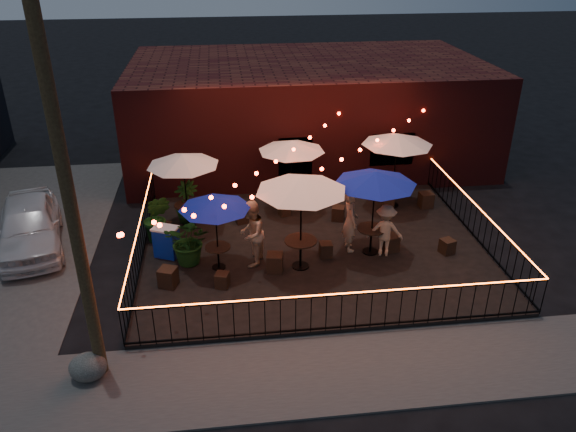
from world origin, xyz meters
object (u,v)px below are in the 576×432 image
utility_pole (71,207)px  cafe_table_5 (397,140)px  cafe_table_0 (215,204)px  cafe_table_1 (183,161)px  cooler (167,242)px  boulder (88,367)px  cafe_table_2 (301,186)px  cafe_table_4 (376,179)px  cafe_table_3 (292,147)px

utility_pole → cafe_table_5: bearing=39.6°
cafe_table_0 → cafe_table_1: 2.79m
cafe_table_1 → cafe_table_5: bearing=5.8°
cooler → boulder: (-1.34, -4.76, -0.29)m
cafe_table_2 → cafe_table_4: cafe_table_2 is taller
cafe_table_0 → cafe_table_3: 4.32m
utility_pole → cafe_table_2: size_ratio=2.83×
utility_pole → cafe_table_5: (8.54, 7.06, -1.50)m
cafe_table_4 → boulder: 8.66m
cafe_table_0 → cafe_table_4: size_ratio=0.83×
cafe_table_1 → cafe_table_4: (5.36, -2.31, 0.10)m
utility_pole → cooler: (1.11, 4.57, -3.38)m
cafe_table_3 → cooler: bearing=-145.9°
cafe_table_3 → cafe_table_4: size_ratio=1.07×
cafe_table_4 → cooler: (-5.89, 0.52, -1.86)m
cafe_table_4 → cafe_table_5: size_ratio=0.98×
cafe_table_4 → boulder: cafe_table_4 is taller
cooler → cafe_table_1: bearing=98.0°
cafe_table_2 → cafe_table_5: size_ratio=1.07×
cafe_table_5 → cafe_table_3: bearing=176.8°
boulder → utility_pole: bearing=41.2°
cafe_table_0 → boulder: (-2.81, -3.94, -1.79)m
cafe_table_3 → cafe_table_5: 3.47m
cafe_table_2 → cafe_table_3: (0.23, 3.75, -0.28)m
cafe_table_3 → cafe_table_4: (1.92, -3.20, 0.12)m
cooler → cafe_table_3: bearing=58.7°
boulder → cafe_table_4: bearing=30.4°
cafe_table_1 → cafe_table_5: 6.93m
cafe_table_5 → boulder: bearing=-140.4°
utility_pole → cafe_table_0: size_ratio=3.71×
cafe_table_2 → boulder: (-5.08, -3.70, -2.31)m
utility_pole → cafe_table_1: size_ratio=2.93×
cafe_table_3 → cafe_table_5: bearing=-3.2°
cafe_table_3 → boulder: (-5.31, -7.45, -2.03)m
cafe_table_3 → cafe_table_4: cafe_table_4 is taller
cafe_table_5 → cafe_table_2: bearing=-136.0°
cafe_table_0 → cafe_table_4: bearing=4.0°
cafe_table_0 → cafe_table_1: bearing=109.5°
cafe_table_5 → cooler: bearing=-161.4°
cafe_table_5 → utility_pole: bearing=-140.4°
cafe_table_2 → cafe_table_3: 3.76m
cafe_table_1 → cafe_table_2: cafe_table_2 is taller
cafe_table_4 → cafe_table_3: bearing=121.0°
cafe_table_5 → cooler: 8.06m
utility_pole → boulder: 3.68m
cafe_table_1 → cafe_table_3: 3.55m
cafe_table_2 → boulder: bearing=-143.9°
cafe_table_1 → cafe_table_4: bearing=-23.3°
cafe_table_0 → cafe_table_2: (2.28, -0.23, 0.52)m
utility_pole → boulder: utility_pole is taller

